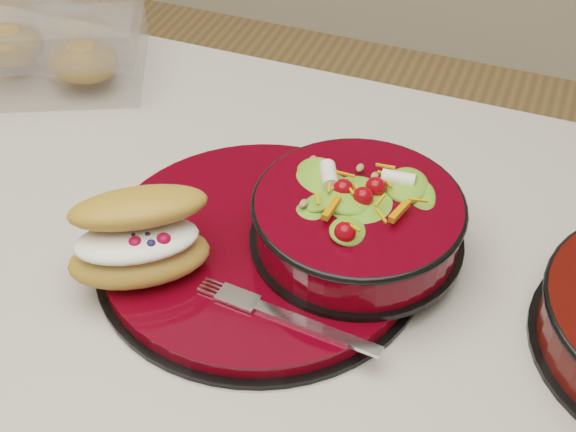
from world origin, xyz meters
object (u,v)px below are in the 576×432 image
(salad_bowl, at_px, (358,215))
(fork, at_px, (291,319))
(dinner_plate, at_px, (262,248))
(pastry_box, at_px, (43,42))
(croissant, at_px, (140,238))

(salad_bowl, height_order, fork, salad_bowl)
(dinner_plate, height_order, pastry_box, pastry_box)
(croissant, bearing_deg, salad_bowl, -2.48)
(pastry_box, bearing_deg, fork, -58.31)
(salad_bowl, relative_size, fork, 1.31)
(pastry_box, bearing_deg, salad_bowl, -45.79)
(dinner_plate, height_order, fork, fork)
(pastry_box, bearing_deg, dinner_plate, -53.72)
(dinner_plate, distance_m, salad_bowl, 0.10)
(dinner_plate, relative_size, croissant, 2.19)
(fork, bearing_deg, croissant, 91.08)
(dinner_plate, xyz_separation_m, pastry_box, (-0.38, 0.21, 0.03))
(salad_bowl, height_order, croissant, salad_bowl)
(salad_bowl, bearing_deg, pastry_box, 159.18)
(salad_bowl, bearing_deg, croissant, -149.02)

